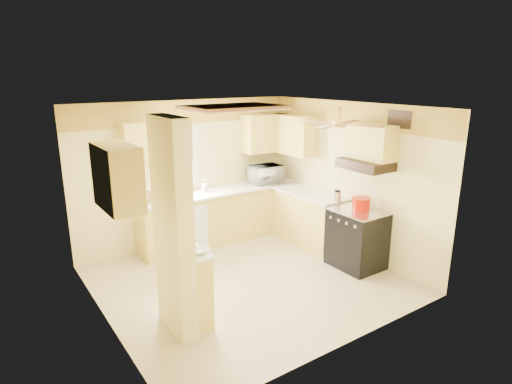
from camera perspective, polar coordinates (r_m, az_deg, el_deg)
floor at (r=6.39m, az=-1.12°, el=-11.68°), size 4.00×4.00×0.00m
ceiling at (r=5.70m, az=-1.26°, el=11.28°), size 4.00×4.00×0.00m
wall_back at (r=7.54m, az=-9.16°, el=2.50°), size 4.00×0.00×4.00m
wall_front at (r=4.54m, az=12.18°, el=-6.41°), size 4.00×0.00×4.00m
wall_left at (r=5.16m, az=-20.13°, el=-4.35°), size 0.00×3.80×3.80m
wall_right at (r=7.18m, az=12.27°, el=1.70°), size 0.00×3.80×3.80m
wallpaper_border at (r=7.36m, az=-9.44°, el=10.47°), size 4.00×0.02×0.40m
partition_column at (r=4.86m, az=-11.01°, el=-4.89°), size 0.20×0.70×2.50m
partition_ledge at (r=5.27m, az=-8.31°, el=-12.64°), size 0.25×0.55×0.90m
ledge_top at (r=5.06m, az=-8.52°, el=-7.94°), size 0.28×0.58×0.04m
lower_cabinets_back at (r=7.72m, az=-4.58°, el=-3.21°), size 3.00×0.60×0.90m
lower_cabinets_right at (r=7.61m, az=7.10°, el=-3.55°), size 0.60×1.40×0.90m
countertop_back at (r=7.57m, az=-4.62°, el=0.14°), size 3.04×0.64×0.04m
countertop_right at (r=7.47m, az=7.16°, el=-0.15°), size 0.64×1.44×0.04m
dishwasher_panel at (r=7.14m, az=-8.56°, el=-5.09°), size 0.58×0.02×0.80m
window at (r=7.36m, az=-10.97°, el=4.50°), size 0.92×0.02×1.02m
upper_cab_back_left at (r=6.95m, az=-15.10°, el=6.12°), size 0.60×0.35×0.70m
upper_cab_back_right at (r=8.06m, az=1.28°, el=7.87°), size 0.90×0.35×0.70m
upper_cab_right at (r=7.85m, az=4.97°, el=7.61°), size 0.35×1.00×0.70m
upper_cab_left_wall at (r=4.81m, az=-18.01°, el=1.88°), size 0.35×0.75×0.70m
upper_cab_over_stove at (r=6.56m, az=15.05°, el=6.48°), size 0.35×0.76×0.52m
stove at (r=6.83m, az=13.32°, el=-6.04°), size 0.68×0.77×0.92m
range_hood at (r=6.55m, az=14.37°, el=3.58°), size 0.50×0.76×0.14m
poster_menu at (r=4.73m, az=-10.14°, el=2.19°), size 0.02×0.42×0.57m
poster_nashville at (r=4.92m, az=-9.79°, el=-5.20°), size 0.02×0.42×0.57m
ceiling_light_panel at (r=6.18m, az=-3.06°, el=11.17°), size 1.35×0.95×0.06m
ceiling_fan at (r=5.81m, az=11.02°, el=8.97°), size 1.15×1.15×0.26m
vent_grate at (r=6.42m, az=18.57°, el=9.18°), size 0.02×0.40×0.25m
microwave at (r=8.02m, az=1.30°, el=2.41°), size 0.60×0.42×0.33m
bowl at (r=4.98m, az=-7.54°, el=-7.72°), size 0.25×0.25×0.06m
dutch_oven at (r=6.69m, az=13.83°, el=-1.52°), size 0.28×0.28×0.19m
kettle at (r=6.94m, az=10.76°, el=-0.56°), size 0.13×0.13×0.20m
dish_rack at (r=7.04m, az=-12.78°, el=-0.61°), size 0.37×0.28×0.20m
utensil_crock at (r=7.47m, az=-6.82°, el=0.59°), size 0.11×0.11×0.22m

